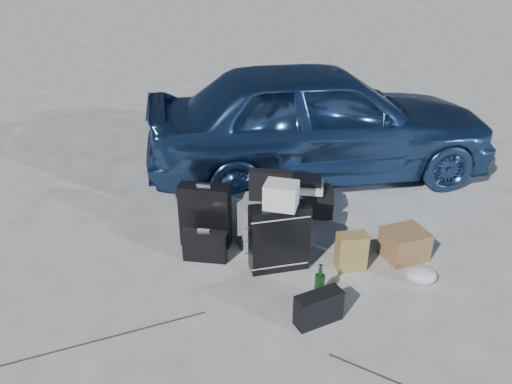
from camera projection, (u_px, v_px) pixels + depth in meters
ground at (283, 291)px, 4.23m from camera, size 60.00×60.00×0.00m
car at (320, 119)px, 6.01m from camera, size 4.27×2.05×1.41m
pelican_case at (269, 220)px, 4.83m from camera, size 0.75×0.68×0.45m
laptop_bag at (271, 186)px, 4.66m from camera, size 0.42×0.18×0.30m
briefcase at (205, 246)px, 4.55m from camera, size 0.41×0.17×0.31m
suitcase_left at (205, 215)px, 4.74m from camera, size 0.50×0.28×0.62m
suitcase_right at (279, 238)px, 4.39m from camera, size 0.55×0.27×0.63m
white_carton at (281, 195)px, 4.19m from camera, size 0.33×0.30×0.22m
duffel_bag at (303, 201)px, 5.32m from camera, size 0.64×0.32×0.31m
flat_box_white at (304, 186)px, 5.22m from camera, size 0.44×0.37×0.07m
flat_box_black at (306, 180)px, 5.19m from camera, size 0.35×0.28×0.07m
kraft_bag at (351, 252)px, 4.44m from camera, size 0.27×0.17×0.35m
cardboard_box at (404, 244)px, 4.61m from camera, size 0.45×0.41×0.28m
plastic_bag at (421, 275)px, 4.30m from camera, size 0.30×0.27×0.15m
messenger_bag at (319, 308)px, 3.83m from camera, size 0.40×0.28×0.26m
green_bottle at (320, 283)px, 4.06m from camera, size 0.11×0.11×0.33m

